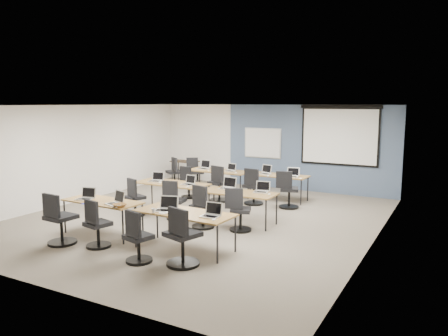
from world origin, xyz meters
The scene contains 58 objects.
floor centered at (0.00, 0.00, 0.00)m, with size 8.00×9.00×0.02m, color #6B6354.
ceiling centered at (0.00, 0.00, 2.70)m, with size 8.00×9.00×0.02m, color white.
wall_back centered at (0.00, 4.50, 1.35)m, with size 8.00×0.04×2.70m, color beige.
wall_front centered at (0.00, -4.50, 1.35)m, with size 8.00×0.04×2.70m, color beige.
wall_left centered at (-4.00, 0.00, 1.35)m, with size 0.04×9.00×2.70m, color beige.
wall_right centered at (4.00, 0.00, 1.35)m, with size 0.04×9.00×2.70m, color beige.
blue_accent_panel centered at (1.25, 4.47, 1.35)m, with size 5.50×0.04×2.70m, color #3D5977.
whiteboard centered at (-0.30, 4.43, 1.45)m, with size 1.28×0.03×0.98m.
projector_screen centered at (2.20, 4.41, 1.89)m, with size 2.40×0.10×1.82m.
training_table_front_left centered at (-1.12, -2.06, 0.68)m, with size 1.74×0.72×0.73m.
training_table_front_right centered at (0.93, -2.04, 0.69)m, with size 1.92×0.80×0.73m.
training_table_mid_left centered at (-1.04, 0.33, 0.69)m, with size 1.94×0.81×0.73m.
training_table_mid_right centered at (0.99, 0.10, 0.68)m, with size 1.77×0.74×0.73m.
training_table_back_left centered at (-0.98, 2.70, 0.69)m, with size 1.91×0.80×0.73m.
training_table_back_right centered at (0.90, 2.77, 0.68)m, with size 1.70×0.71×0.73m.
laptop_0 centered at (-1.51, -2.13, 0.79)m, with size 0.33×0.28×0.25m.
mouse_0 centered at (-1.21, -2.38, 0.74)m, with size 0.07×0.10×0.04m, color white.
task_chair_0 centered at (-1.39, -2.96, 0.43)m, with size 0.56×0.56×1.04m.
laptop_1 centered at (-0.63, -2.17, 0.80)m, with size 0.36×0.31×0.27m.
mouse_1 centered at (-0.42, -2.38, 0.74)m, with size 0.06×0.10×0.03m, color white.
task_chair_1 centered at (-0.61, -2.76, 0.39)m, with size 0.47×0.47×0.96m.
laptop_2 centered at (0.56, -2.11, 0.80)m, with size 0.36×0.31×0.27m.
mouse_2 centered at (0.69, -2.27, 0.74)m, with size 0.07×0.10×0.04m, color white.
task_chair_2 centered at (0.60, -3.01, 0.39)m, with size 0.47×0.47×0.95m.
laptop_3 centered at (1.54, -2.08, 0.79)m, with size 0.33×0.28×0.25m.
mouse_3 centered at (1.71, -2.28, 0.74)m, with size 0.06×0.10×0.03m, color white.
task_chair_3 centered at (1.36, -2.77, 0.44)m, with size 0.59×0.58×1.05m.
laptop_4 centered at (-1.51, 0.30, 0.79)m, with size 0.32×0.27×0.24m.
mouse_4 centered at (-1.26, 0.14, 0.74)m, with size 0.06×0.09×0.03m, color white.
task_chair_4 centered at (-1.54, -0.55, 0.39)m, with size 0.49×0.47×0.95m.
laptop_5 centered at (-0.51, 0.32, 0.79)m, with size 0.31×0.26×0.24m.
mouse_5 centered at (-0.34, 0.03, 0.74)m, with size 0.06×0.10×0.03m, color white.
task_chair_5 centered at (-0.48, -0.36, 0.39)m, with size 0.47×0.47×0.95m.
laptop_6 centered at (0.59, 0.33, 0.80)m, with size 0.36×0.31×0.27m.
mouse_6 centered at (0.78, 0.13, 0.74)m, with size 0.06×0.10×0.04m, color white.
task_chair_6 centered at (0.48, -0.67, 0.41)m, with size 0.51×0.51×0.99m.
laptop_7 centered at (1.47, 0.34, 0.79)m, with size 0.32×0.28×0.25m.
mouse_7 centered at (1.72, 0.17, 0.74)m, with size 0.06×0.10×0.03m, color white.
task_chair_7 centered at (1.30, -0.49, 0.40)m, with size 0.50×0.48×0.96m.
laptop_8 centered at (-1.54, 2.76, 0.80)m, with size 0.36×0.31×0.27m.
mouse_8 centered at (-1.21, 2.49, 0.74)m, with size 0.05×0.09×0.03m, color white.
task_chair_8 centered at (-1.50, 1.79, 0.39)m, with size 0.46×0.46×0.95m.
laptop_9 centered at (-0.60, 2.73, 0.79)m, with size 0.30×0.26×0.23m.
mouse_9 centered at (-0.29, 2.49, 0.74)m, with size 0.06×0.09×0.03m, color white.
task_chair_9 centered at (-0.49, 1.82, 0.43)m, with size 0.56×0.56×1.03m.
laptop_10 centered at (0.52, 2.78, 0.79)m, with size 0.35×0.29×0.26m.
mouse_10 centered at (0.75, 2.42, 0.74)m, with size 0.06×0.10×0.04m, color white.
task_chair_10 centered at (0.52, 1.94, 0.42)m, with size 0.53×0.53×1.01m.
laptop_11 centered at (1.37, 2.65, 0.79)m, with size 0.34×0.29×0.26m.
mouse_11 centered at (1.68, 2.47, 0.74)m, with size 0.06×0.10×0.03m, color white.
task_chair_11 centered at (1.49, 2.00, 0.41)m, with size 0.55×0.52×1.00m.
blue_mousepad centered at (-1.17, -2.41, 0.73)m, with size 0.22×0.18×0.01m, color #1E27A5.
snack_bowl centered at (-0.41, -2.31, 0.77)m, with size 0.30×0.30×0.07m, color brown.
snack_plate centered at (0.63, -2.30, 0.74)m, with size 0.17×0.17×0.01m, color white.
coffee_cup centered at (0.48, -2.39, 0.78)m, with size 0.08×0.08×0.07m, color white.
utility_table centered at (-3.01, 3.90, 0.66)m, with size 0.93×0.52×0.75m.
spare_chair_a centered at (-2.31, 3.53, 0.39)m, with size 0.53×0.47×0.96m.
spare_chair_b centered at (-2.76, 2.92, 0.42)m, with size 0.61×0.53×1.01m.
Camera 1 is at (5.39, -8.68, 2.76)m, focal length 35.00 mm.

